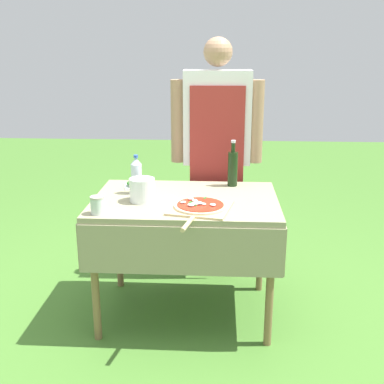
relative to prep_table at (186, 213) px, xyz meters
name	(u,v)px	position (x,y,z in m)	size (l,w,h in m)	color
ground_plane	(186,311)	(0.00, 0.00, -0.68)	(12.00, 12.00, 0.00)	#477A2D
prep_table	(186,213)	(0.00, 0.00, 0.00)	(1.13, 0.80, 0.78)	gray
person_cook	(217,141)	(0.18, 0.59, 0.34)	(0.65, 0.22, 1.72)	#70604C
pizza_on_peel	(200,207)	(0.10, -0.21, 0.11)	(0.39, 0.55, 0.05)	#D1B27F
oil_bottle	(233,168)	(0.29, 0.29, 0.22)	(0.06, 0.06, 0.30)	black
water_bottle	(136,175)	(-0.31, 0.09, 0.21)	(0.07, 0.07, 0.24)	silver
herb_container	(139,183)	(-0.32, 0.24, 0.12)	(0.22, 0.19, 0.04)	silver
mixing_tub	(142,190)	(-0.25, -0.07, 0.17)	(0.15, 0.15, 0.14)	silver
sauce_jar	(97,206)	(-0.46, -0.31, 0.14)	(0.08, 0.08, 0.10)	silver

